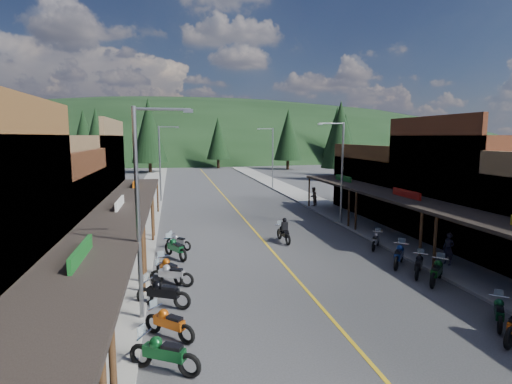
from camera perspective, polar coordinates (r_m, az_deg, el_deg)
ground at (r=22.76m, az=3.58°, el=-9.80°), size 220.00×220.00×0.00m
centerline at (r=41.88m, az=-3.71°, el=-1.58°), size 0.15×90.00×0.01m
sidewalk_west at (r=41.56m, az=-15.67°, el=-1.84°), size 3.40×94.00×0.15m
sidewalk_east at (r=43.92m, az=7.60°, el=-1.09°), size 3.40×94.00×0.15m
shop_west_2 at (r=24.34m, az=-30.72°, el=-3.59°), size 10.90×9.00×6.20m
shop_west_3 at (r=33.33m, az=-25.62°, el=1.30°), size 10.90×10.20×8.20m
shop_east_2 at (r=30.10m, az=28.89°, el=0.45°), size 10.90×9.00×8.20m
shop_east_3 at (r=37.92m, az=19.31°, el=0.85°), size 10.90×10.20×6.20m
streetlight_0 at (r=15.13m, az=-16.01°, el=-1.78°), size 2.16×0.18×8.00m
streetlight_1 at (r=42.97m, az=-13.39°, el=4.45°), size 2.16×0.18×8.00m
streetlight_2 at (r=31.68m, az=11.97°, el=3.31°), size 2.16×0.18×8.00m
streetlight_3 at (r=52.52m, az=2.24°, el=5.26°), size 2.16×0.18×8.00m
ridge_hill at (r=156.15m, az=-9.74°, el=5.31°), size 310.00×140.00×60.00m
pine_1 at (r=92.69m, az=-23.38°, el=7.51°), size 5.88×5.88×12.50m
pine_2 at (r=79.00m, az=-15.05°, el=8.47°), size 6.72×6.72×14.00m
pine_3 at (r=87.44m, az=-5.45°, el=7.64°), size 5.04×5.04×11.00m
pine_4 at (r=84.32m, az=4.60°, el=8.15°), size 5.88×5.88×12.50m
pine_5 at (r=101.06m, az=11.48°, el=8.41°), size 6.72×6.72×14.00m
pine_6 at (r=99.45m, az=19.71°, el=7.25°), size 5.04×5.04×11.00m
pine_7 at (r=100.36m, az=-27.21°, el=7.27°), size 5.88×5.88×12.50m
pine_8 at (r=63.01m, az=-26.91°, el=6.24°), size 4.48×4.48×10.00m
pine_9 at (r=72.32m, az=12.60°, el=7.34°), size 4.93×4.93×10.80m
pine_10 at (r=71.93m, az=-21.79°, el=7.29°), size 5.38×5.38×11.60m
pine_11 at (r=64.29m, az=11.94°, el=8.02°), size 5.82×5.82×12.40m
bike_west_3 at (r=12.92m, az=-12.98°, el=-21.35°), size 2.38×1.83×1.32m
bike_west_4 at (r=14.74m, az=-12.32°, el=-17.65°), size 2.07×1.98×1.23m
bike_west_5 at (r=17.14m, az=-13.13°, el=-13.72°), size 2.44×1.74×1.33m
bike_west_6 at (r=19.39m, az=-11.98°, el=-11.28°), size 2.23×1.55×1.22m
bike_west_7 at (r=19.99m, az=-12.32°, el=-10.58°), size 1.80×2.33×1.29m
bike_west_8 at (r=23.44m, az=-11.44°, el=-7.73°), size 1.79×2.40×1.32m
bike_west_9 at (r=25.26m, az=-11.02°, el=-6.87°), size 1.80×1.71×1.07m
bike_east_4 at (r=17.74m, az=31.40°, el=-14.31°), size 1.76×1.94×1.13m
bike_east_5 at (r=21.08m, az=24.42°, el=-10.14°), size 2.17×2.09×1.29m
bike_east_6 at (r=21.85m, az=22.24°, el=-9.52°), size 1.87×2.06×1.20m
bike_east_7 at (r=22.97m, az=19.75°, el=-8.36°), size 2.11×2.30×1.34m
bike_east_8 at (r=26.02m, az=16.74°, el=-6.53°), size 1.78×2.01×1.16m
rider_on_bike at (r=26.42m, az=3.98°, el=-5.75°), size 0.93×2.30×1.71m
pedestrian_east_a at (r=23.74m, az=25.79°, el=-7.29°), size 0.58×0.73×1.73m
pedestrian_east_b at (r=39.59m, az=8.18°, el=-0.63°), size 1.01×0.98×1.84m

